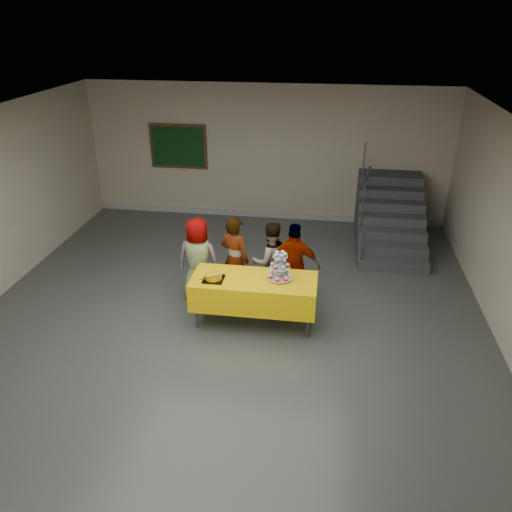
{
  "coord_description": "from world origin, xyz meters",
  "views": [
    {
      "loc": [
        1.37,
        -5.8,
        4.4
      ],
      "look_at": [
        0.39,
        0.84,
        1.05
      ],
      "focal_mm": 35.0,
      "sensor_mm": 36.0,
      "label": 1
    }
  ],
  "objects_px": {
    "schoolchild_c": "(270,261)",
    "noticeboard": "(178,146)",
    "schoolchild_a": "(198,260)",
    "bear_cake": "(214,276)",
    "staircase": "(389,218)",
    "bake_table": "(254,291)",
    "cupcake_stand": "(280,268)",
    "schoolchild_d": "(294,265)",
    "schoolchild_b": "(235,259)"
  },
  "relations": [
    {
      "from": "schoolchild_d",
      "to": "noticeboard",
      "type": "height_order",
      "value": "noticeboard"
    },
    {
      "from": "staircase",
      "to": "noticeboard",
      "type": "height_order",
      "value": "noticeboard"
    },
    {
      "from": "cupcake_stand",
      "to": "bake_table",
      "type": "bearing_deg",
      "value": -171.95
    },
    {
      "from": "schoolchild_d",
      "to": "staircase",
      "type": "distance_m",
      "value": 3.33
    },
    {
      "from": "schoolchild_d",
      "to": "schoolchild_b",
      "type": "bearing_deg",
      "value": 1.49
    },
    {
      "from": "bake_table",
      "to": "schoolchild_a",
      "type": "relative_size",
      "value": 1.32
    },
    {
      "from": "bake_table",
      "to": "staircase",
      "type": "height_order",
      "value": "staircase"
    },
    {
      "from": "schoolchild_a",
      "to": "schoolchild_d",
      "type": "bearing_deg",
      "value": -173.9
    },
    {
      "from": "schoolchild_c",
      "to": "staircase",
      "type": "xyz_separation_m",
      "value": [
        2.15,
        2.7,
        -0.19
      ]
    },
    {
      "from": "noticeboard",
      "to": "schoolchild_d",
      "type": "bearing_deg",
      "value": -51.35
    },
    {
      "from": "bake_table",
      "to": "schoolchild_c",
      "type": "relative_size",
      "value": 1.39
    },
    {
      "from": "cupcake_stand",
      "to": "staircase",
      "type": "relative_size",
      "value": 0.19
    },
    {
      "from": "schoolchild_c",
      "to": "noticeboard",
      "type": "xyz_separation_m",
      "value": [
        -2.53,
        3.54,
        0.92
      ]
    },
    {
      "from": "schoolchild_d",
      "to": "staircase",
      "type": "height_order",
      "value": "staircase"
    },
    {
      "from": "schoolchild_b",
      "to": "noticeboard",
      "type": "xyz_separation_m",
      "value": [
        -1.96,
        3.64,
        0.87
      ]
    },
    {
      "from": "schoolchild_a",
      "to": "noticeboard",
      "type": "relative_size",
      "value": 1.1
    },
    {
      "from": "cupcake_stand",
      "to": "staircase",
      "type": "bearing_deg",
      "value": 60.74
    },
    {
      "from": "schoolchild_b",
      "to": "staircase",
      "type": "distance_m",
      "value": 3.91
    },
    {
      "from": "bake_table",
      "to": "noticeboard",
      "type": "xyz_separation_m",
      "value": [
        -2.38,
        4.32,
        1.04
      ]
    },
    {
      "from": "schoolchild_a",
      "to": "bear_cake",
      "type": "bearing_deg",
      "value": 124.58
    },
    {
      "from": "schoolchild_b",
      "to": "schoolchild_d",
      "type": "relative_size",
      "value": 1.03
    },
    {
      "from": "noticeboard",
      "to": "cupcake_stand",
      "type": "bearing_deg",
      "value": -57.14
    },
    {
      "from": "bake_table",
      "to": "schoolchild_c",
      "type": "xyz_separation_m",
      "value": [
        0.15,
        0.78,
        0.12
      ]
    },
    {
      "from": "schoolchild_c",
      "to": "staircase",
      "type": "relative_size",
      "value": 0.56
    },
    {
      "from": "schoolchild_c",
      "to": "staircase",
      "type": "height_order",
      "value": "staircase"
    },
    {
      "from": "staircase",
      "to": "schoolchild_a",
      "type": "bearing_deg",
      "value": -138.94
    },
    {
      "from": "schoolchild_c",
      "to": "bake_table",
      "type": "bearing_deg",
      "value": 55.42
    },
    {
      "from": "schoolchild_b",
      "to": "schoolchild_d",
      "type": "xyz_separation_m",
      "value": [
        0.98,
        -0.03,
        -0.02
      ]
    },
    {
      "from": "schoolchild_b",
      "to": "noticeboard",
      "type": "bearing_deg",
      "value": -37.62
    },
    {
      "from": "schoolchild_b",
      "to": "staircase",
      "type": "bearing_deg",
      "value": -110.12
    },
    {
      "from": "noticeboard",
      "to": "bear_cake",
      "type": "bearing_deg",
      "value": -68.08
    },
    {
      "from": "bake_table",
      "to": "cupcake_stand",
      "type": "bearing_deg",
      "value": 8.05
    },
    {
      "from": "cupcake_stand",
      "to": "noticeboard",
      "type": "bearing_deg",
      "value": 122.86
    },
    {
      "from": "bear_cake",
      "to": "schoolchild_c",
      "type": "height_order",
      "value": "schoolchild_c"
    },
    {
      "from": "bear_cake",
      "to": "staircase",
      "type": "relative_size",
      "value": 0.15
    },
    {
      "from": "bear_cake",
      "to": "schoolchild_b",
      "type": "xyz_separation_m",
      "value": [
        0.17,
        0.8,
        -0.1
      ]
    },
    {
      "from": "schoolchild_c",
      "to": "noticeboard",
      "type": "relative_size",
      "value": 1.04
    },
    {
      "from": "schoolchild_c",
      "to": "schoolchild_d",
      "type": "relative_size",
      "value": 0.96
    },
    {
      "from": "bake_table",
      "to": "staircase",
      "type": "distance_m",
      "value": 4.18
    },
    {
      "from": "schoolchild_c",
      "to": "bear_cake",
      "type": "bearing_deg",
      "value": 26.74
    },
    {
      "from": "schoolchild_a",
      "to": "staircase",
      "type": "height_order",
      "value": "staircase"
    },
    {
      "from": "noticeboard",
      "to": "bake_table",
      "type": "bearing_deg",
      "value": -61.2
    },
    {
      "from": "noticeboard",
      "to": "staircase",
      "type": "bearing_deg",
      "value": -10.12
    },
    {
      "from": "schoolchild_a",
      "to": "staircase",
      "type": "xyz_separation_m",
      "value": [
        3.32,
        2.89,
        -0.23
      ]
    },
    {
      "from": "bake_table",
      "to": "schoolchild_c",
      "type": "bearing_deg",
      "value": 79.1
    },
    {
      "from": "schoolchild_c",
      "to": "schoolchild_d",
      "type": "xyz_separation_m",
      "value": [
        0.4,
        -0.13,
        0.03
      ]
    },
    {
      "from": "bake_table",
      "to": "cupcake_stand",
      "type": "distance_m",
      "value": 0.55
    },
    {
      "from": "bear_cake",
      "to": "schoolchild_b",
      "type": "relative_size",
      "value": 0.25
    },
    {
      "from": "bake_table",
      "to": "staircase",
      "type": "relative_size",
      "value": 0.78
    },
    {
      "from": "schoolchild_a",
      "to": "staircase",
      "type": "distance_m",
      "value": 4.4
    }
  ]
}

